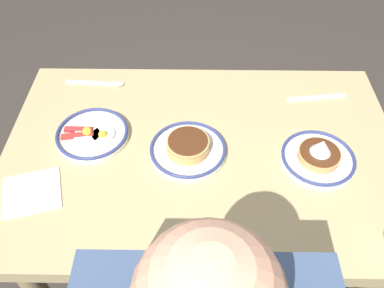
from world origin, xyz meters
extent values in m
plane|color=#37312B|center=(0.00, 0.00, 0.00)|extent=(6.00, 6.00, 0.00)
cube|color=tan|center=(0.00, 0.00, 0.73)|extent=(1.17, 0.78, 0.04)
cylinder|color=#93845A|center=(-0.49, -0.30, 0.35)|extent=(0.06, 0.06, 0.71)
cylinder|color=#93845A|center=(0.49, -0.30, 0.35)|extent=(0.06, 0.06, 0.71)
cylinder|color=silver|center=(0.33, -0.05, 0.76)|extent=(0.22, 0.22, 0.01)
torus|color=navy|center=(0.33, -0.05, 0.77)|extent=(0.22, 0.22, 0.01)
cylinder|color=white|center=(0.30, -0.04, 0.77)|extent=(0.07, 0.07, 0.01)
sphere|color=yellow|center=(0.30, -0.04, 0.77)|extent=(0.03, 0.03, 0.03)
cylinder|color=white|center=(0.34, -0.04, 0.77)|extent=(0.08, 0.08, 0.01)
sphere|color=yellow|center=(0.34, -0.05, 0.77)|extent=(0.03, 0.03, 0.03)
cube|color=#9D2C2C|center=(0.37, -0.06, 0.77)|extent=(0.09, 0.02, 0.01)
cube|color=#A32B28|center=(0.37, -0.04, 0.77)|extent=(0.10, 0.03, 0.01)
cylinder|color=silver|center=(0.04, 0.01, 0.76)|extent=(0.22, 0.22, 0.01)
torus|color=navy|center=(0.04, 0.01, 0.77)|extent=(0.22, 0.22, 0.01)
cylinder|color=tan|center=(0.04, 0.01, 0.77)|extent=(0.13, 0.13, 0.01)
cylinder|color=tan|center=(0.04, 0.01, 0.78)|extent=(0.13, 0.13, 0.01)
cylinder|color=tan|center=(0.04, 0.01, 0.79)|extent=(0.12, 0.12, 0.01)
cylinder|color=#4C2814|center=(0.04, 0.01, 0.80)|extent=(0.11, 0.11, 0.00)
cylinder|color=white|center=(-0.33, 0.04, 0.76)|extent=(0.21, 0.21, 0.01)
torus|color=navy|center=(-0.33, 0.04, 0.77)|extent=(0.21, 0.21, 0.01)
cylinder|color=tan|center=(-0.33, 0.04, 0.77)|extent=(0.12, 0.12, 0.01)
cylinder|color=tan|center=(-0.33, 0.04, 0.78)|extent=(0.12, 0.12, 0.01)
cylinder|color=#4C2814|center=(-0.33, 0.04, 0.79)|extent=(0.11, 0.11, 0.00)
cone|color=white|center=(-0.33, 0.04, 0.81)|extent=(0.06, 0.06, 0.04)
cube|color=white|center=(0.46, 0.16, 0.75)|extent=(0.18, 0.18, 0.00)
cube|color=silver|center=(-0.38, -0.24, 0.75)|extent=(0.19, 0.04, 0.01)
cube|color=silver|center=(-0.47, -0.24, 0.75)|extent=(0.03, 0.01, 0.00)
cube|color=silver|center=(-0.47, -0.25, 0.75)|extent=(0.03, 0.01, 0.00)
cube|color=silver|center=(-0.47, -0.25, 0.75)|extent=(0.03, 0.01, 0.00)
cube|color=silver|center=(-0.47, -0.26, 0.75)|extent=(0.03, 0.01, 0.00)
cube|color=silver|center=(0.37, -0.30, 0.75)|extent=(0.19, 0.03, 0.01)
ellipsoid|color=silver|center=(0.29, -0.30, 0.76)|extent=(0.04, 0.03, 0.01)
cylinder|color=#E29F83|center=(0.01, 0.41, 0.79)|extent=(0.08, 0.08, 0.26)
camera|label=1|loc=(0.02, 0.79, 1.63)|focal=37.59mm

